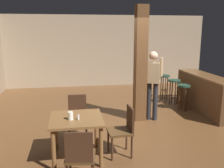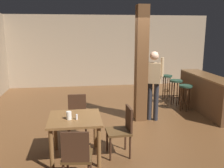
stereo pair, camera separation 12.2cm
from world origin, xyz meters
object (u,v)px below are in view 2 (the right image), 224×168
object	(u,v)px
chair_east	(123,128)
bar_stool_near	(185,91)
bar_counter	(204,94)
bar_stool_far	(167,81)
standing_person	(154,81)
chair_south	(77,155)
dining_table	(75,125)
chair_north	(77,114)
napkin_cup	(69,115)
salt_shaker	(77,117)
bar_stool_mid	(176,86)

from	to	relation	value
chair_east	bar_stool_near	bearing A→B (deg)	45.79
bar_counter	bar_stool_far	bearing A→B (deg)	110.62
chair_east	standing_person	xyz separation A→B (m)	(1.08, 1.67, 0.50)
chair_south	standing_person	xyz separation A→B (m)	(1.89, 2.54, 0.50)
dining_table	standing_person	world-z (taller)	standing_person
chair_north	bar_stool_far	distance (m)	3.96
chair_east	chair_south	bearing A→B (deg)	-133.28
napkin_cup	dining_table	bearing A→B (deg)	38.70
salt_shaker	bar_stool_far	xyz separation A→B (m)	(2.93, 3.65, -0.21)
chair_east	napkin_cup	distance (m)	0.98
napkin_cup	bar_counter	size ratio (longest dim) A/B	0.06
chair_south	salt_shaker	size ratio (longest dim) A/B	9.92
dining_table	bar_counter	bearing A→B (deg)	30.85
chair_south	standing_person	distance (m)	3.20
bar_stool_mid	bar_stool_near	bearing A→B (deg)	-85.83
dining_table	bar_counter	world-z (taller)	bar_counter
bar_stool_mid	bar_stool_far	bearing A→B (deg)	91.61
chair_south	standing_person	bearing A→B (deg)	53.28
dining_table	bar_counter	size ratio (longest dim) A/B	0.37
dining_table	salt_shaker	xyz separation A→B (m)	(0.03, -0.10, 0.18)
chair_east	dining_table	bearing A→B (deg)	178.75
bar_stool_near	bar_stool_far	world-z (taller)	bar_stool_far
salt_shaker	bar_stool_mid	bearing A→B (deg)	44.66
bar_stool_mid	bar_stool_far	xyz separation A→B (m)	(-0.02, 0.73, -0.00)
chair_east	salt_shaker	bearing A→B (deg)	-174.10
napkin_cup	bar_counter	world-z (taller)	bar_counter
napkin_cup	standing_person	xyz separation A→B (m)	(2.01, 1.73, 0.19)
bar_stool_far	bar_counter	bearing A→B (deg)	-69.38
standing_person	bar_stool_mid	distance (m)	1.64
chair_east	standing_person	size ratio (longest dim) A/B	0.52
chair_east	salt_shaker	world-z (taller)	chair_east
chair_east	napkin_cup	world-z (taller)	chair_east
bar_counter	bar_stool_near	distance (m)	0.50
salt_shaker	bar_stool_far	bearing A→B (deg)	51.19
chair_south	napkin_cup	distance (m)	0.87
dining_table	chair_north	world-z (taller)	chair_north
bar_stool_near	bar_stool_far	distance (m)	1.31
chair_north	salt_shaker	size ratio (longest dim) A/B	9.92
dining_table	chair_east	bearing A→B (deg)	-1.25
napkin_cup	standing_person	size ratio (longest dim) A/B	0.08
bar_stool_near	standing_person	bearing A→B (deg)	-152.38
napkin_cup	bar_stool_mid	xyz separation A→B (m)	(3.08, 2.89, -0.23)
dining_table	bar_counter	distance (m)	4.09
bar_counter	bar_stool_far	size ratio (longest dim) A/B	3.07
napkin_cup	bar_stool_far	size ratio (longest dim) A/B	0.18
bar_stool_near	bar_stool_mid	size ratio (longest dim) A/B	0.96
salt_shaker	bar_stool_near	xyz separation A→B (m)	(2.99, 2.34, -0.23)
standing_person	bar_stool_near	world-z (taller)	standing_person
dining_table	chair_east	distance (m)	0.84
standing_person	bar_stool_far	xyz separation A→B (m)	(1.05, 1.89, -0.42)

